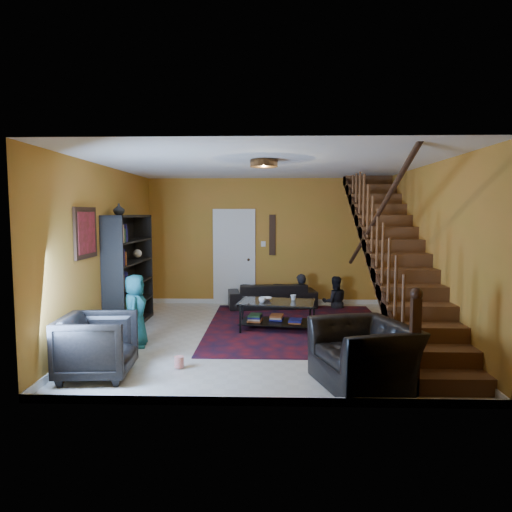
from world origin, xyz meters
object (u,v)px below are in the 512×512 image
(coffee_table, at_px, (277,313))
(sofa, at_px, (272,295))
(armchair_right, at_px, (364,354))
(bookshelf, at_px, (130,273))
(armchair_left, at_px, (97,346))

(coffee_table, bearing_deg, sofa, 92.21)
(sofa, height_order, armchair_right, armchair_right)
(bookshelf, distance_m, armchair_right, 4.54)
(bookshelf, bearing_deg, coffee_table, -2.69)
(armchair_right, bearing_deg, armchair_left, -110.33)
(armchair_left, bearing_deg, bookshelf, 3.94)
(sofa, height_order, coffee_table, sofa)
(sofa, xyz_separation_m, coffee_table, (0.07, -1.82, 0.02))
(armchair_left, xyz_separation_m, coffee_table, (2.26, 2.41, -0.11))
(bookshelf, bearing_deg, armchair_left, -82.03)
(armchair_left, bearing_deg, coffee_table, -47.20)
(sofa, distance_m, armchair_left, 4.77)
(armchair_left, xyz_separation_m, armchair_right, (3.25, -0.16, -0.03))
(armchair_left, height_order, coffee_table, armchair_left)
(armchair_right, bearing_deg, sofa, 176.08)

